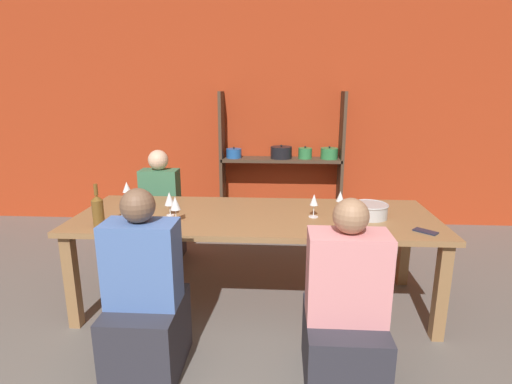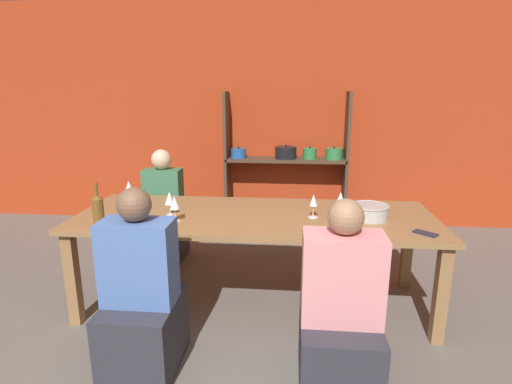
{
  "view_description": "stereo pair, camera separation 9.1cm",
  "coord_description": "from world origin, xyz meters",
  "px_view_note": "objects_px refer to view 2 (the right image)",
  "views": [
    {
      "loc": [
        0.36,
        -1.14,
        1.65
      ],
      "look_at": [
        0.18,
        1.84,
        0.89
      ],
      "focal_mm": 28.0,
      "sensor_mm": 36.0,
      "label": 1
    },
    {
      "loc": [
        0.45,
        -1.13,
        1.65
      ],
      "look_at": [
        0.18,
        1.84,
        0.89
      ],
      "focal_mm": 28.0,
      "sensor_mm": 36.0,
      "label": 2
    }
  ],
  "objects_px": {
    "shelf_unit": "(286,182)",
    "person_near_b": "(340,321)",
    "wine_glass_white_a": "(129,187)",
    "wine_glass_red_a": "(125,209)",
    "person_far_a": "(165,219)",
    "wine_bottle_green": "(98,210)",
    "dining_table": "(255,224)",
    "person_near_a": "(142,306)",
    "wine_glass_white_c": "(341,198)",
    "cell_phone": "(425,233)",
    "wine_glass_red_b": "(313,202)",
    "wine_glass_empty_a": "(356,216)",
    "wine_glass_empty_b": "(169,198)",
    "mixing_bowl": "(370,211)",
    "wine_glass_white_b": "(175,203)"
  },
  "relations": [
    {
      "from": "wine_glass_empty_a",
      "to": "wine_glass_empty_b",
      "type": "relative_size",
      "value": 0.84
    },
    {
      "from": "wine_glass_white_a",
      "to": "wine_glass_red_a",
      "type": "distance_m",
      "value": 0.65
    },
    {
      "from": "shelf_unit",
      "to": "wine_glass_red_a",
      "type": "distance_m",
      "value": 2.49
    },
    {
      "from": "dining_table",
      "to": "person_near_a",
      "type": "bearing_deg",
      "value": -126.07
    },
    {
      "from": "shelf_unit",
      "to": "wine_glass_white_c",
      "type": "height_order",
      "value": "shelf_unit"
    },
    {
      "from": "wine_glass_white_c",
      "to": "person_near_a",
      "type": "xyz_separation_m",
      "value": [
        -1.24,
        -0.91,
        -0.45
      ]
    },
    {
      "from": "shelf_unit",
      "to": "person_far_a",
      "type": "xyz_separation_m",
      "value": [
        -1.18,
        -1.08,
        -0.15
      ]
    },
    {
      "from": "wine_bottle_green",
      "to": "wine_glass_red_a",
      "type": "height_order",
      "value": "wine_bottle_green"
    },
    {
      "from": "mixing_bowl",
      "to": "wine_glass_white_a",
      "type": "distance_m",
      "value": 1.96
    },
    {
      "from": "shelf_unit",
      "to": "cell_phone",
      "type": "relative_size",
      "value": 10.36
    },
    {
      "from": "wine_glass_white_a",
      "to": "person_near_b",
      "type": "height_order",
      "value": "person_near_b"
    },
    {
      "from": "wine_glass_white_b",
      "to": "person_far_a",
      "type": "relative_size",
      "value": 0.17
    },
    {
      "from": "shelf_unit",
      "to": "wine_bottle_green",
      "type": "distance_m",
      "value": 2.6
    },
    {
      "from": "dining_table",
      "to": "cell_phone",
      "type": "distance_m",
      "value": 1.2
    },
    {
      "from": "shelf_unit",
      "to": "person_near_b",
      "type": "relative_size",
      "value": 1.49
    },
    {
      "from": "wine_glass_white_c",
      "to": "person_near_a",
      "type": "bearing_deg",
      "value": -143.65
    },
    {
      "from": "mixing_bowl",
      "to": "wine_glass_white_b",
      "type": "distance_m",
      "value": 1.41
    },
    {
      "from": "wine_glass_white_a",
      "to": "person_far_a",
      "type": "height_order",
      "value": "person_far_a"
    },
    {
      "from": "shelf_unit",
      "to": "wine_glass_red_a",
      "type": "bearing_deg",
      "value": -115.4
    },
    {
      "from": "person_near_a",
      "to": "person_near_b",
      "type": "distance_m",
      "value": 1.16
    },
    {
      "from": "wine_glass_empty_a",
      "to": "cell_phone",
      "type": "height_order",
      "value": "wine_glass_empty_a"
    },
    {
      "from": "dining_table",
      "to": "cell_phone",
      "type": "height_order",
      "value": "cell_phone"
    },
    {
      "from": "wine_glass_white_c",
      "to": "wine_glass_red_b",
      "type": "bearing_deg",
      "value": -147.81
    },
    {
      "from": "wine_glass_red_a",
      "to": "wine_bottle_green",
      "type": "bearing_deg",
      "value": -171.27
    },
    {
      "from": "shelf_unit",
      "to": "dining_table",
      "type": "relative_size",
      "value": 0.61
    },
    {
      "from": "shelf_unit",
      "to": "wine_glass_empty_b",
      "type": "bearing_deg",
      "value": -113.19
    },
    {
      "from": "wine_glass_white_c",
      "to": "cell_phone",
      "type": "height_order",
      "value": "wine_glass_white_c"
    },
    {
      "from": "wine_glass_white_c",
      "to": "cell_phone",
      "type": "bearing_deg",
      "value": -39.4
    },
    {
      "from": "cell_phone",
      "to": "wine_glass_white_a",
      "type": "bearing_deg",
      "value": 165.29
    },
    {
      "from": "wine_glass_white_c",
      "to": "person_far_a",
      "type": "relative_size",
      "value": 0.15
    },
    {
      "from": "wine_glass_red_a",
      "to": "wine_glass_empty_b",
      "type": "bearing_deg",
      "value": 51.45
    },
    {
      "from": "shelf_unit",
      "to": "wine_glass_empty_a",
      "type": "relative_size",
      "value": 10.81
    },
    {
      "from": "dining_table",
      "to": "mixing_bowl",
      "type": "relative_size",
      "value": 9.95
    },
    {
      "from": "wine_glass_empty_b",
      "to": "person_near_a",
      "type": "height_order",
      "value": "person_near_a"
    },
    {
      "from": "shelf_unit",
      "to": "person_near_a",
      "type": "xyz_separation_m",
      "value": [
        -0.8,
        -2.71,
        -0.15
      ]
    },
    {
      "from": "mixing_bowl",
      "to": "wine_glass_red_a",
      "type": "bearing_deg",
      "value": -169.25
    },
    {
      "from": "person_far_a",
      "to": "person_near_b",
      "type": "height_order",
      "value": "same"
    },
    {
      "from": "wine_glass_white_a",
      "to": "cell_phone",
      "type": "height_order",
      "value": "wine_glass_white_a"
    },
    {
      "from": "wine_glass_red_a",
      "to": "wine_glass_empty_b",
      "type": "relative_size",
      "value": 1.01
    },
    {
      "from": "cell_phone",
      "to": "wine_glass_empty_a",
      "type": "bearing_deg",
      "value": 179.74
    },
    {
      "from": "wine_bottle_green",
      "to": "wine_glass_red_b",
      "type": "bearing_deg",
      "value": 12.79
    },
    {
      "from": "person_far_a",
      "to": "wine_glass_white_a",
      "type": "bearing_deg",
      "value": 78.25
    },
    {
      "from": "wine_glass_white_a",
      "to": "wine_glass_red_b",
      "type": "distance_m",
      "value": 1.55
    },
    {
      "from": "wine_bottle_green",
      "to": "person_near_a",
      "type": "height_order",
      "value": "person_near_a"
    },
    {
      "from": "wine_glass_empty_a",
      "to": "person_far_a",
      "type": "bearing_deg",
      "value": 146.25
    },
    {
      "from": "wine_glass_empty_a",
      "to": "wine_bottle_green",
      "type": "bearing_deg",
      "value": -178.25
    },
    {
      "from": "shelf_unit",
      "to": "person_near_b",
      "type": "xyz_separation_m",
      "value": [
        0.36,
        -2.74,
        -0.17
      ]
    },
    {
      "from": "wine_glass_white_c",
      "to": "wine_glass_empty_a",
      "type": "bearing_deg",
      "value": -82.18
    },
    {
      "from": "wine_glass_empty_b",
      "to": "wine_bottle_green",
      "type": "bearing_deg",
      "value": -142.69
    },
    {
      "from": "wine_glass_empty_b",
      "to": "wine_glass_white_a",
      "type": "bearing_deg",
      "value": 143.8
    }
  ]
}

